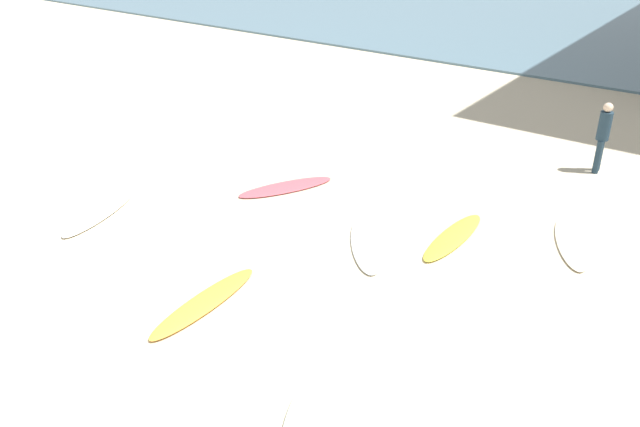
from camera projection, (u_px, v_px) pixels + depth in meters
name	position (u px, v px, depth m)	size (l,w,h in m)	color
ground_plane	(129.00, 307.00, 10.55)	(120.00, 120.00, 0.00)	beige
surfboard_0	(453.00, 237.00, 12.51)	(0.49, 2.21, 0.08)	yellow
surfboard_2	(366.00, 245.00, 12.26)	(0.55, 2.11, 0.07)	white
surfboard_3	(286.00, 187.00, 14.51)	(0.57, 2.18, 0.06)	#E5545E
surfboard_4	(204.00, 302.00, 10.60)	(0.48, 2.36, 0.08)	gold
surfboard_5	(571.00, 243.00, 12.32)	(0.53, 2.07, 0.07)	#F7E8C5
surfboard_6	(99.00, 213.00, 13.38)	(0.52, 2.17, 0.08)	silver
beachgoer_near	(603.00, 134.00, 14.95)	(0.30, 0.34, 1.63)	#1E3342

